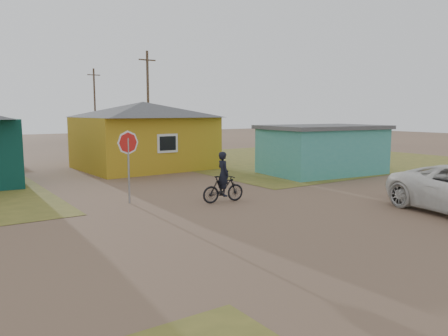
# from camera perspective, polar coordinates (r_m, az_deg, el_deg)

# --- Properties ---
(ground) EXTENTS (120.00, 120.00, 0.00)m
(ground) POSITION_cam_1_polar(r_m,az_deg,el_deg) (13.19, 4.95, -7.21)
(ground) COLOR brown
(grass_ne) EXTENTS (20.00, 18.00, 0.00)m
(grass_ne) POSITION_cam_1_polar(r_m,az_deg,el_deg) (31.98, 9.59, 1.31)
(grass_ne) COLOR olive
(grass_ne) RESTS_ON ground
(house_yellow) EXTENTS (7.72, 6.76, 3.90)m
(house_yellow) POSITION_cam_1_polar(r_m,az_deg,el_deg) (26.14, -10.44, 4.36)
(house_yellow) COLOR #B58E1B
(house_yellow) RESTS_ON ground
(shed_turquoise) EXTENTS (6.71, 4.93, 2.60)m
(shed_turquoise) POSITION_cam_1_polar(r_m,az_deg,el_deg) (24.13, 12.67, 2.42)
(shed_turquoise) COLOR teal
(shed_turquoise) RESTS_ON ground
(house_beige_east) EXTENTS (6.95, 6.05, 3.60)m
(house_beige_east) POSITION_cam_1_polar(r_m,az_deg,el_deg) (53.07, -14.52, 5.54)
(house_beige_east) COLOR tan
(house_beige_east) RESTS_ON ground
(utility_pole_near) EXTENTS (1.40, 0.20, 8.00)m
(utility_pole_near) POSITION_cam_1_polar(r_m,az_deg,el_deg) (35.06, -9.88, 8.59)
(utility_pole_near) COLOR brown
(utility_pole_near) RESTS_ON ground
(utility_pole_far) EXTENTS (1.40, 0.20, 8.00)m
(utility_pole_far) POSITION_cam_1_polar(r_m,az_deg,el_deg) (50.35, -16.52, 7.98)
(utility_pole_far) COLOR brown
(utility_pole_far) RESTS_ON ground
(stop_sign) EXTENTS (0.85, 0.21, 2.64)m
(stop_sign) POSITION_cam_1_polar(r_m,az_deg,el_deg) (16.06, -12.41, 2.25)
(stop_sign) COLOR gray
(stop_sign) RESTS_ON ground
(cyclist) EXTENTS (1.70, 0.66, 1.87)m
(cyclist) POSITION_cam_1_polar(r_m,az_deg,el_deg) (16.02, -0.10, -2.09)
(cyclist) COLOR black
(cyclist) RESTS_ON ground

